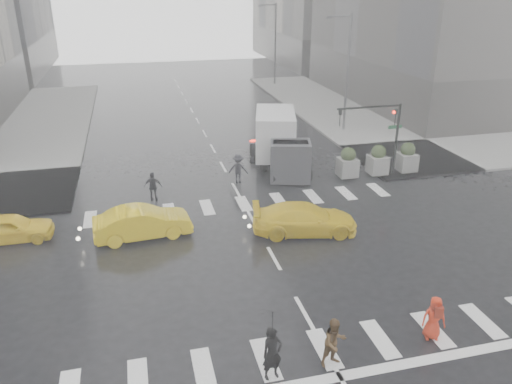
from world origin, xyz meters
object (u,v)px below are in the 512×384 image
object	(u,v)px
pedestrian_brown	(335,342)
taxi_mid	(143,223)
box_truck	(279,140)
taxi_front	(10,228)
traffic_signal_pole	(383,126)
pedestrian_orange	(434,318)

from	to	relation	value
pedestrian_brown	taxi_mid	world-z (taller)	pedestrian_brown
taxi_mid	box_truck	world-z (taller)	box_truck
taxi_front	box_truck	world-z (taller)	box_truck
traffic_signal_pole	box_truck	world-z (taller)	traffic_signal_pole
traffic_signal_pole	pedestrian_orange	distance (m)	15.48
traffic_signal_pole	box_truck	size ratio (longest dim) A/B	0.69
box_truck	taxi_front	bearing A→B (deg)	-141.36
pedestrian_orange	taxi_front	bearing A→B (deg)	164.27
pedestrian_orange	taxi_mid	distance (m)	13.38
taxi_front	traffic_signal_pole	bearing A→B (deg)	-79.94
pedestrian_brown	box_truck	xyz separation A→B (m)	(3.45, 17.68, 1.02)
traffic_signal_pole	pedestrian_brown	world-z (taller)	traffic_signal_pole
pedestrian_brown	taxi_front	size ratio (longest dim) A/B	0.44
pedestrian_brown	pedestrian_orange	world-z (taller)	pedestrian_brown
traffic_signal_pole	taxi_mid	world-z (taller)	traffic_signal_pole
traffic_signal_pole	pedestrian_orange	xyz separation A→B (m)	(-5.28, -14.34, -2.42)
taxi_front	taxi_mid	size ratio (longest dim) A/B	0.85
taxi_front	pedestrian_orange	bearing A→B (deg)	-125.32
traffic_signal_pole	taxi_front	distance (m)	20.85
pedestrian_orange	taxi_front	distance (m)	18.63
traffic_signal_pole	pedestrian_orange	size ratio (longest dim) A/B	2.86
box_truck	taxi_mid	bearing A→B (deg)	-124.42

